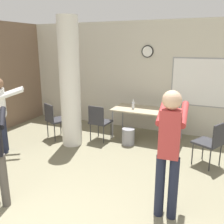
# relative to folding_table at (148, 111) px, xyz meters

# --- Properties ---
(wall_back) EXTENTS (8.00, 0.15, 2.80)m
(wall_back) POSITION_rel_folding_table_xyz_m (-0.22, 0.70, 0.72)
(wall_back) COLOR beige
(wall_back) RESTS_ON ground_plane
(support_pillar) EXTENTS (0.44, 0.44, 2.80)m
(support_pillar) POSITION_rel_folding_table_xyz_m (-1.46, -1.05, 0.72)
(support_pillar) COLOR silver
(support_pillar) RESTS_ON ground_plane
(folding_table) EXTENTS (1.66, 0.78, 0.72)m
(folding_table) POSITION_rel_folding_table_xyz_m (0.00, 0.00, 0.00)
(folding_table) COLOR tan
(folding_table) RESTS_ON ground_plane
(bottle_on_table) EXTENTS (0.07, 0.07, 0.23)m
(bottle_on_table) POSITION_rel_folding_table_xyz_m (-0.34, -0.09, 0.13)
(bottle_on_table) COLOR silver
(bottle_on_table) RESTS_ON folding_table
(waste_bin) EXTENTS (0.29, 0.29, 0.37)m
(waste_bin) POSITION_rel_folding_table_xyz_m (-0.28, -0.56, -0.49)
(waste_bin) COLOR gray
(waste_bin) RESTS_ON ground_plane
(chair_near_pillar) EXTENTS (0.59, 0.59, 0.87)m
(chair_near_pillar) POSITION_rel_folding_table_xyz_m (-2.03, -0.93, -0.17)
(chair_near_pillar) COLOR #2D2D33
(chair_near_pillar) RESTS_ON ground_plane
(chair_mid_room) EXTENTS (0.59, 0.59, 0.87)m
(chair_mid_room) POSITION_rel_folding_table_xyz_m (1.49, -0.94, -0.17)
(chair_mid_room) COLOR #2D2D33
(chair_mid_room) RESTS_ON ground_plane
(chair_table_left) EXTENTS (0.47, 0.47, 0.87)m
(chair_table_left) POSITION_rel_folding_table_xyz_m (-0.98, -0.64, -0.17)
(chair_table_left) COLOR #2D2D33
(chair_table_left) RESTS_ON ground_plane
(person_playing_side) EXTENTS (0.41, 0.66, 1.71)m
(person_playing_side) POSITION_rel_folding_table_xyz_m (1.04, -2.66, 0.33)
(person_playing_side) COLOR #1E2338
(person_playing_side) RESTS_ON ground_plane
(person_watching_back) EXTENTS (0.61, 0.59, 1.58)m
(person_watching_back) POSITION_rel_folding_table_xyz_m (-2.52, -1.99, 0.25)
(person_watching_back) COLOR #1E2338
(person_watching_back) RESTS_ON ground_plane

